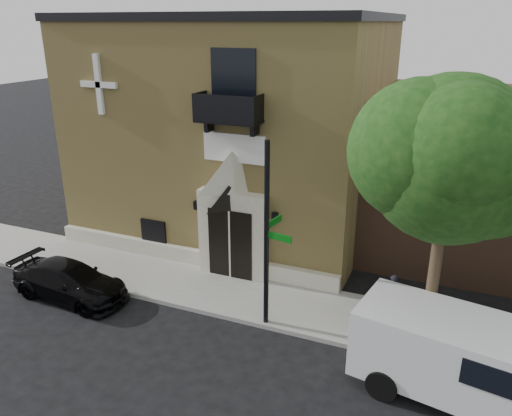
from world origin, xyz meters
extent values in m
plane|color=black|center=(0.00, 0.00, 0.00)|extent=(120.00, 120.00, 0.00)
cube|color=gray|center=(1.00, 1.50, 0.07)|extent=(42.00, 3.00, 0.15)
cube|color=tan|center=(-3.00, 8.00, 4.50)|extent=(12.00, 10.00, 9.00)
cube|color=black|center=(-3.00, 8.00, 9.15)|extent=(12.20, 10.20, 0.30)
cube|color=beige|center=(-3.00, 2.88, 0.45)|extent=(12.00, 0.30, 0.60)
cube|color=beige|center=(-1.00, 2.75, 1.75)|extent=(2.60, 0.55, 3.20)
pyramid|color=beige|center=(-1.00, 2.75, 4.10)|extent=(2.60, 0.55, 1.50)
cube|color=black|center=(-1.00, 2.46, 1.45)|extent=(1.70, 0.06, 2.60)
cube|color=beige|center=(-1.00, 2.42, 1.45)|extent=(0.06, 0.04, 2.60)
cube|color=white|center=(-1.00, 2.94, 4.90)|extent=(2.30, 0.10, 1.00)
cube|color=black|center=(-1.00, 2.55, 5.90)|extent=(2.20, 0.90, 0.10)
cube|color=black|center=(-1.00, 2.12, 6.35)|extent=(2.20, 0.06, 0.90)
cube|color=black|center=(-2.05, 2.55, 6.35)|extent=(0.06, 0.90, 0.90)
cube|color=black|center=(0.05, 2.55, 6.35)|extent=(0.06, 0.90, 0.90)
cube|color=black|center=(-1.00, 2.97, 7.10)|extent=(1.60, 0.08, 2.20)
cube|color=white|center=(-6.50, 2.92, 6.80)|extent=(0.22, 0.14, 2.20)
cube|color=white|center=(-6.50, 2.92, 6.80)|extent=(1.60, 0.14, 0.22)
cube|color=black|center=(-4.60, 2.95, 1.15)|extent=(1.10, 0.10, 1.00)
cube|color=#CB470B|center=(-4.60, 2.98, 1.15)|extent=(0.85, 0.06, 0.75)
cube|color=black|center=(-2.55, 2.88, 2.60)|extent=(0.18, 0.18, 0.32)
cube|color=black|center=(0.55, 2.88, 2.60)|extent=(0.18, 0.18, 0.32)
cylinder|color=#38281C|center=(6.00, 0.45, 2.25)|extent=(0.32, 0.32, 4.20)
sphere|color=#12390F|center=(6.00, 0.45, 5.82)|extent=(4.20, 4.20, 4.20)
sphere|color=#12390F|center=(6.80, 0.75, 5.52)|extent=(3.36, 3.36, 3.36)
sphere|color=#12390F|center=(5.30, 0.25, 6.02)|extent=(3.57, 3.57, 3.57)
sphere|color=#12390F|center=(6.20, -0.25, 6.22)|extent=(3.15, 3.15, 3.15)
imported|color=black|center=(-5.58, -0.77, 0.62)|extent=(4.39, 1.99, 1.25)
cube|color=silver|center=(7.06, -0.98, 1.30)|extent=(5.69, 3.07, 1.84)
cube|color=black|center=(7.72, -2.20, 1.67)|extent=(1.71, 0.34, 0.65)
cylinder|color=black|center=(5.18, -1.68, 0.41)|extent=(0.86, 0.41, 0.82)
cylinder|color=black|center=(5.54, 0.34, 0.41)|extent=(0.86, 0.41, 0.82)
cylinder|color=black|center=(1.29, 0.21, 3.05)|extent=(0.15, 0.15, 5.80)
cube|color=#0A6210|center=(1.71, 0.13, 3.15)|extent=(0.82, 0.19, 0.21)
cube|color=#0A6210|center=(1.37, 0.64, 3.39)|extent=(0.19, 0.82, 0.21)
cylinder|color=#911604|center=(6.80, 0.20, 0.19)|extent=(0.35, 0.35, 0.08)
cylinder|color=#911604|center=(6.80, 0.20, 0.50)|extent=(0.25, 0.25, 0.54)
sphere|color=#911604|center=(6.80, 0.20, 0.79)|extent=(0.25, 0.25, 0.25)
cylinder|color=#911604|center=(6.80, 0.20, 0.54)|extent=(0.44, 0.12, 0.12)
imported|color=#506F2F|center=(-1.17, 2.68, 0.48)|extent=(0.67, 0.60, 0.66)
imported|color=black|center=(4.87, 1.96, 0.91)|extent=(0.62, 0.47, 1.52)
camera|label=1|loc=(6.16, -12.31, 8.99)|focal=35.00mm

